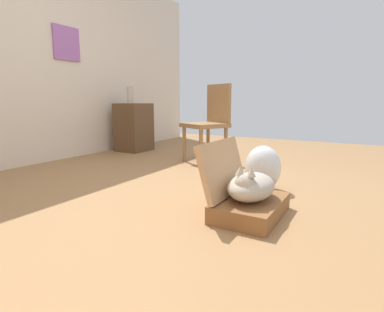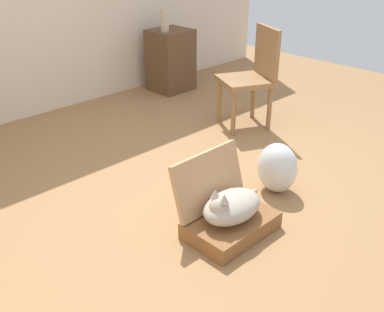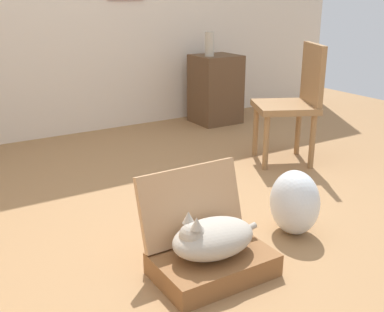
{
  "view_description": "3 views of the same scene",
  "coord_description": "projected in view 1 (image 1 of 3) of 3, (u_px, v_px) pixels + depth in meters",
  "views": [
    {
      "loc": [
        -2.1,
        -1.18,
        0.74
      ],
      "look_at": [
        -0.19,
        -0.06,
        0.34
      ],
      "focal_mm": 28.23,
      "sensor_mm": 36.0,
      "label": 1
    },
    {
      "loc": [
        -2.1,
        -2.07,
        1.72
      ],
      "look_at": [
        -0.15,
        -0.07,
        0.32
      ],
      "focal_mm": 42.16,
      "sensor_mm": 36.0,
      "label": 2
    },
    {
      "loc": [
        -1.42,
        -2.21,
        1.29
      ],
      "look_at": [
        -0.01,
        0.08,
        0.37
      ],
      "focal_mm": 44.2,
      "sensor_mm": 36.0,
      "label": 3
    }
  ],
  "objects": [
    {
      "name": "wall_back",
      "position": [
        22.0,
        50.0,
        3.39
      ],
      "size": [
        6.4,
        0.15,
        2.6
      ],
      "color": "beige",
      "rests_on": "ground"
    },
    {
      "name": "vase_tall",
      "position": [
        130.0,
        95.0,
        4.31
      ],
      "size": [
        0.09,
        0.09,
        0.24
      ],
      "primitive_type": "cylinder",
      "color": "#B7AD99",
      "rests_on": "side_table"
    },
    {
      "name": "chair",
      "position": [
        210.0,
        120.0,
        3.65
      ],
      "size": [
        0.6,
        0.59,
        0.94
      ],
      "rotation": [
        0.0,
        0.0,
        -2.02
      ],
      "color": "olive",
      "rests_on": "ground"
    },
    {
      "name": "side_table",
      "position": [
        134.0,
        127.0,
        4.51
      ],
      "size": [
        0.45,
        0.42,
        0.71
      ],
      "primitive_type": "cube",
      "color": "brown",
      "rests_on": "ground"
    },
    {
      "name": "suitcase_base",
      "position": [
        250.0,
        208.0,
        1.96
      ],
      "size": [
        0.56,
        0.38,
        0.11
      ],
      "primitive_type": "cube",
      "color": "brown",
      "rests_on": "ground"
    },
    {
      "name": "plastic_bag_white",
      "position": [
        263.0,
        168.0,
        2.53
      ],
      "size": [
        0.26,
        0.3,
        0.37
      ],
      "primitive_type": "ellipsoid",
      "color": "silver",
      "rests_on": "ground"
    },
    {
      "name": "cat",
      "position": [
        251.0,
        186.0,
        1.93
      ],
      "size": [
        0.5,
        0.28,
        0.24
      ],
      "color": "#B2A899",
      "rests_on": "suitcase_base"
    },
    {
      "name": "ground_plane",
      "position": [
        197.0,
        191.0,
        2.5
      ],
      "size": [
        7.68,
        7.68,
        0.0
      ],
      "primitive_type": "plane",
      "color": "#9E7247",
      "rests_on": "ground"
    },
    {
      "name": "suitcase_lid",
      "position": [
        223.0,
        168.0,
        2.02
      ],
      "size": [
        0.56,
        0.14,
        0.37
      ],
      "primitive_type": "cube",
      "rotation": [
        1.29,
        0.0,
        0.0
      ],
      "color": "tan",
      "rests_on": "suitcase_base"
    }
  ]
}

